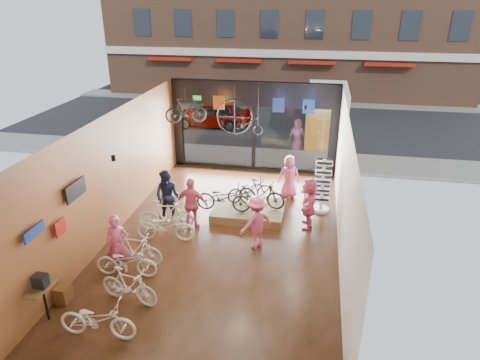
% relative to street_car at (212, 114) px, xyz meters
% --- Properties ---
extents(ground_plane, '(7.00, 12.00, 0.04)m').
position_rel_street_car_xyz_m(ground_plane, '(3.31, -12.00, -0.77)').
color(ground_plane, black).
rests_on(ground_plane, ground).
extents(ceiling, '(7.00, 12.00, 0.04)m').
position_rel_street_car_xyz_m(ceiling, '(3.31, -12.00, 3.07)').
color(ceiling, black).
rests_on(ceiling, ground).
extents(wall_left, '(0.04, 12.00, 3.80)m').
position_rel_street_car_xyz_m(wall_left, '(-0.21, -12.00, 1.15)').
color(wall_left, brown).
rests_on(wall_left, ground).
extents(wall_right, '(0.04, 12.00, 3.80)m').
position_rel_street_car_xyz_m(wall_right, '(6.83, -12.00, 1.15)').
color(wall_right, beige).
rests_on(wall_right, ground).
extents(wall_back, '(7.00, 0.04, 3.80)m').
position_rel_street_car_xyz_m(wall_back, '(3.31, -18.02, 1.15)').
color(wall_back, beige).
rests_on(wall_back, ground).
extents(storefront, '(7.00, 0.26, 3.80)m').
position_rel_street_car_xyz_m(storefront, '(3.31, -6.00, 1.15)').
color(storefront, black).
rests_on(storefront, ground).
extents(exit_sign, '(0.35, 0.06, 0.18)m').
position_rel_street_car_xyz_m(exit_sign, '(0.91, -6.12, 2.30)').
color(exit_sign, '#198C26').
rests_on(exit_sign, storefront).
extents(street_road, '(30.00, 18.00, 0.02)m').
position_rel_street_car_xyz_m(street_road, '(3.31, 3.00, -0.76)').
color(street_road, black).
rests_on(street_road, ground).
extents(sidewalk_near, '(30.00, 2.40, 0.12)m').
position_rel_street_car_xyz_m(sidewalk_near, '(3.31, -4.80, -0.69)').
color(sidewalk_near, slate).
rests_on(sidewalk_near, ground).
extents(sidewalk_far, '(30.00, 2.00, 0.12)m').
position_rel_street_car_xyz_m(sidewalk_far, '(3.31, 7.00, -0.69)').
color(sidewalk_far, slate).
rests_on(sidewalk_far, ground).
extents(street_car, '(4.40, 1.77, 1.50)m').
position_rel_street_car_xyz_m(street_car, '(0.00, 0.00, 0.00)').
color(street_car, gray).
rests_on(street_car, street_road).
extents(box_truck, '(2.09, 6.28, 2.48)m').
position_rel_street_car_xyz_m(box_truck, '(6.40, -1.00, 0.49)').
color(box_truck, silver).
rests_on(box_truck, street_road).
extents(floor_bike_0, '(1.79, 0.67, 0.93)m').
position_rel_street_car_xyz_m(floor_bike_0, '(1.47, -16.56, -0.28)').
color(floor_bike_0, beige).
rests_on(floor_bike_0, ground_plane).
extents(floor_bike_1, '(1.65, 0.74, 0.96)m').
position_rel_street_car_xyz_m(floor_bike_1, '(1.67, -15.33, -0.27)').
color(floor_bike_1, beige).
rests_on(floor_bike_1, ground_plane).
extents(floor_bike_2, '(1.72, 0.71, 0.88)m').
position_rel_street_car_xyz_m(floor_bike_2, '(1.15, -14.33, -0.31)').
color(floor_bike_2, beige).
rests_on(floor_bike_2, ground_plane).
extents(floor_bike_3, '(1.63, 0.52, 0.97)m').
position_rel_street_car_xyz_m(floor_bike_3, '(1.16, -13.77, -0.26)').
color(floor_bike_3, beige).
rests_on(floor_bike_3, ground_plane).
extents(floor_bike_4, '(1.88, 0.83, 0.96)m').
position_rel_street_car_xyz_m(floor_bike_4, '(1.56, -12.39, -0.27)').
color(floor_bike_4, beige).
rests_on(floor_bike_4, ground_plane).
extents(floor_bike_5, '(1.84, 0.85, 1.07)m').
position_rel_street_car_xyz_m(floor_bike_5, '(1.36, -11.79, -0.22)').
color(floor_bike_5, beige).
rests_on(floor_bike_5, ground_plane).
extents(display_platform, '(2.40, 1.80, 0.30)m').
position_rel_street_car_xyz_m(display_platform, '(3.82, -10.28, -0.60)').
color(display_platform, '#4C391A').
rests_on(display_platform, ground_plane).
extents(display_bike_left, '(1.86, 0.69, 0.97)m').
position_rel_street_car_xyz_m(display_bike_left, '(3.02, -10.70, 0.04)').
color(display_bike_left, black).
rests_on(display_bike_left, display_platform).
extents(display_bike_mid, '(1.73, 0.79, 1.00)m').
position_rel_street_car_xyz_m(display_bike_mid, '(4.23, -10.20, 0.05)').
color(display_bike_mid, black).
rests_on(display_bike_mid, display_platform).
extents(display_bike_right, '(1.70, 1.26, 0.85)m').
position_rel_street_car_xyz_m(display_bike_right, '(3.76, -9.79, -0.02)').
color(display_bike_right, black).
rests_on(display_bike_right, display_platform).
extents(customer_0, '(0.70, 0.55, 1.69)m').
position_rel_street_car_xyz_m(customer_0, '(0.87, -14.17, 0.10)').
color(customer_0, '#CC4C72').
rests_on(customer_0, ground_plane).
extents(customer_1, '(0.97, 0.81, 1.81)m').
position_rel_street_car_xyz_m(customer_1, '(1.25, -11.21, 0.16)').
color(customer_1, '#161C33').
rests_on(customer_1, ground_plane).
extents(customer_2, '(1.05, 0.47, 1.77)m').
position_rel_street_car_xyz_m(customer_2, '(2.19, -11.55, 0.14)').
color(customer_2, '#CC4C72').
rests_on(customer_2, ground_plane).
extents(customer_3, '(1.23, 1.21, 1.70)m').
position_rel_street_car_xyz_m(customer_3, '(4.37, -12.29, 0.10)').
color(customer_3, '#CC4C72').
rests_on(customer_3, ground_plane).
extents(customer_4, '(0.88, 0.65, 1.63)m').
position_rel_street_car_xyz_m(customer_4, '(5.04, -8.59, 0.06)').
color(customer_4, '#CC4C72').
rests_on(customer_4, ground_plane).
extents(customer_5, '(0.57, 1.60, 1.71)m').
position_rel_street_car_xyz_m(customer_5, '(5.84, -10.71, 0.11)').
color(customer_5, '#CC4C72').
rests_on(customer_5, ground_plane).
extents(sunglasses_rack, '(0.69, 0.62, 1.93)m').
position_rel_street_car_xyz_m(sunglasses_rack, '(6.26, -9.53, 0.22)').
color(sunglasses_rack, white).
rests_on(sunglasses_rack, ground_plane).
extents(wall_merch, '(0.40, 2.40, 2.60)m').
position_rel_street_car_xyz_m(wall_merch, '(-0.07, -15.50, 0.55)').
color(wall_merch, navy).
rests_on(wall_merch, wall_left).
extents(penny_farthing, '(1.81, 0.06, 1.45)m').
position_rel_street_car_xyz_m(penny_farthing, '(2.98, -7.02, 1.75)').
color(penny_farthing, black).
rests_on(penny_farthing, ceiling).
extents(hung_bike, '(1.64, 0.95, 0.95)m').
position_rel_street_car_xyz_m(hung_bike, '(0.93, -7.80, 2.18)').
color(hung_bike, black).
rests_on(hung_bike, ceiling).
extents(jersey_left, '(0.45, 0.03, 0.55)m').
position_rel_street_car_xyz_m(jersey_left, '(1.99, -6.80, 2.30)').
color(jersey_left, '#CC5919').
rests_on(jersey_left, ceiling).
extents(jersey_mid, '(0.45, 0.03, 0.55)m').
position_rel_street_car_xyz_m(jersey_mid, '(4.39, -6.80, 2.30)').
color(jersey_mid, '#1E3F99').
rests_on(jersey_mid, ceiling).
extents(jersey_right, '(0.45, 0.03, 0.55)m').
position_rel_street_car_xyz_m(jersey_right, '(5.56, -6.80, 2.30)').
color(jersey_right, '#1E3F99').
rests_on(jersey_right, ceiling).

